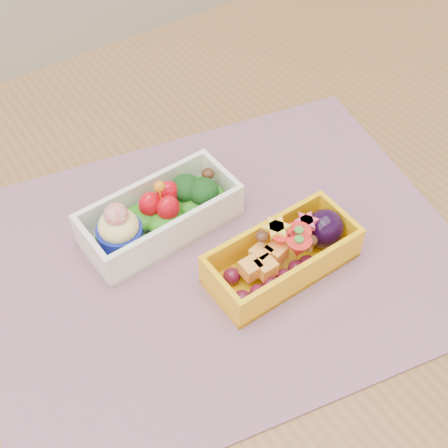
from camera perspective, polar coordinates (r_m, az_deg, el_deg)
table at (r=0.72m, az=1.82°, el=-5.77°), size 1.20×0.80×0.75m
placemat at (r=0.62m, az=-0.31°, el=-2.92°), size 0.54×0.46×0.00m
bento_white at (r=0.63m, az=-6.11°, el=0.87°), size 0.17×0.08×0.07m
bento_yellow at (r=0.59m, az=5.80°, el=-2.81°), size 0.15×0.07×0.05m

